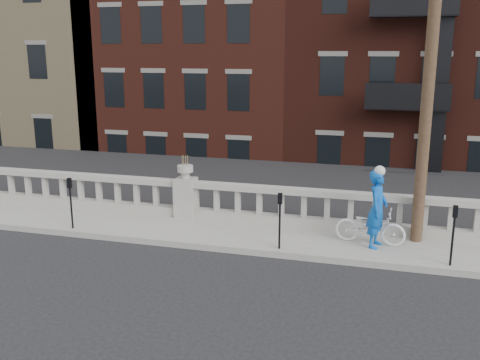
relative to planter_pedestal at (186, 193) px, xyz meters
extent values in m
plane|color=black|center=(0.00, -3.95, -0.83)|extent=(120.00, 120.00, 0.00)
cube|color=gray|center=(0.00, -0.95, -0.76)|extent=(32.00, 2.20, 0.15)
cube|color=gray|center=(0.00, 0.00, -0.56)|extent=(28.00, 0.34, 0.25)
cube|color=gray|center=(0.00, 0.00, 0.27)|extent=(28.00, 0.34, 0.16)
cube|color=gray|center=(0.00, 0.00, -0.13)|extent=(0.55, 0.55, 1.10)
cylinder|color=gray|center=(0.00, 0.00, 0.52)|extent=(0.24, 0.24, 0.20)
cylinder|color=gray|center=(0.00, 0.00, 0.70)|extent=(0.44, 0.44, 0.18)
cube|color=#605E59|center=(0.00, 0.35, -3.26)|extent=(36.00, 0.50, 5.15)
cube|color=black|center=(0.00, 22.00, -6.08)|extent=(80.00, 44.00, 0.50)
cube|color=#595651|center=(-2.00, 4.50, -3.83)|extent=(16.00, 7.00, 4.00)
cube|color=tan|center=(-17.00, 17.00, 4.17)|extent=(18.00, 16.00, 20.00)
cube|color=#4D1E16|center=(-4.00, 16.00, 1.17)|extent=(10.00, 14.00, 14.00)
cube|color=#3A1610|center=(6.00, 16.00, 1.92)|extent=(10.00, 14.00, 15.50)
cylinder|color=#422D1E|center=(6.20, -0.35, 4.32)|extent=(0.28, 0.28, 10.00)
cylinder|color=black|center=(-2.51, -1.80, -0.13)|extent=(0.05, 0.05, 1.10)
cube|color=black|center=(-2.51, -1.80, 0.55)|extent=(0.10, 0.08, 0.26)
cube|color=black|center=(-2.51, -1.85, 0.59)|extent=(0.06, 0.01, 0.08)
cylinder|color=black|center=(3.05, -1.80, -0.13)|extent=(0.05, 0.05, 1.10)
cube|color=black|center=(3.05, -1.80, 0.55)|extent=(0.10, 0.08, 0.26)
cube|color=black|center=(3.05, -1.85, 0.59)|extent=(0.06, 0.01, 0.08)
cylinder|color=black|center=(6.86, -1.80, -0.13)|extent=(0.05, 0.05, 1.10)
cube|color=black|center=(6.86, -1.80, 0.55)|extent=(0.10, 0.08, 0.26)
cube|color=black|center=(6.86, -1.85, 0.59)|extent=(0.06, 0.01, 0.08)
imported|color=white|center=(5.10, -0.86, -0.24)|extent=(1.72, 0.73, 0.88)
imported|color=blue|center=(5.24, -1.04, 0.25)|extent=(0.59, 0.76, 1.87)
camera|label=1|loc=(5.37, -13.55, 3.89)|focal=40.00mm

